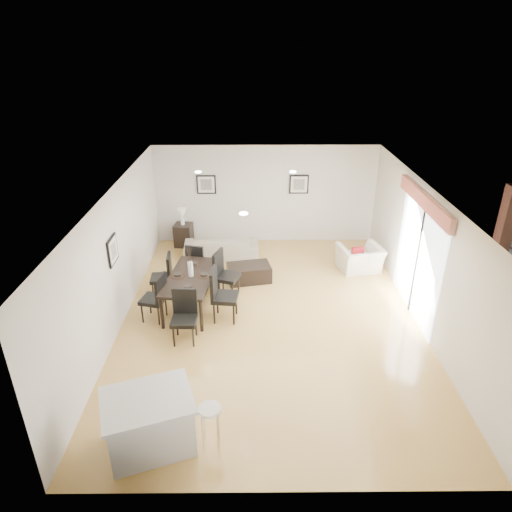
{
  "coord_description": "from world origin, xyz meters",
  "views": [
    {
      "loc": [
        -0.35,
        -7.92,
        5.25
      ],
      "look_at": [
        -0.29,
        0.4,
        1.23
      ],
      "focal_mm": 32.0,
      "sensor_mm": 36.0,
      "label": 1
    }
  ],
  "objects_px": {
    "kitchen_island": "(150,422)",
    "dining_chair_foot": "(197,261)",
    "armchair": "(360,259)",
    "coffee_table": "(249,273)",
    "dining_chair_wfar": "(165,274)",
    "dining_chair_enear": "(220,292)",
    "dining_chair_efar": "(223,272)",
    "dining_chair_head": "(184,313)",
    "sofa": "(221,247)",
    "dining_chair_wnear": "(157,295)",
    "bar_stool": "(210,413)",
    "side_table": "(184,235)",
    "dining_table": "(191,279)"
  },
  "relations": [
    {
      "from": "kitchen_island",
      "to": "dining_chair_foot",
      "type": "bearing_deg",
      "value": 69.39
    },
    {
      "from": "armchair",
      "to": "dining_chair_foot",
      "type": "distance_m",
      "value": 3.99
    },
    {
      "from": "dining_chair_foot",
      "to": "coffee_table",
      "type": "relative_size",
      "value": 0.97
    },
    {
      "from": "dining_chair_foot",
      "to": "coffee_table",
      "type": "xyz_separation_m",
      "value": [
        1.22,
        0.05,
        -0.34
      ]
    },
    {
      "from": "dining_chair_foot",
      "to": "coffee_table",
      "type": "height_order",
      "value": "dining_chair_foot"
    },
    {
      "from": "dining_chair_wfar",
      "to": "dining_chair_enear",
      "type": "distance_m",
      "value": 1.56
    },
    {
      "from": "dining_chair_enear",
      "to": "kitchen_island",
      "type": "relative_size",
      "value": 0.78
    },
    {
      "from": "dining_chair_efar",
      "to": "dining_chair_head",
      "type": "bearing_deg",
      "value": 177.71
    },
    {
      "from": "sofa",
      "to": "dining_chair_wnear",
      "type": "xyz_separation_m",
      "value": [
        -1.11,
        -2.97,
        0.29
      ]
    },
    {
      "from": "dining_chair_enear",
      "to": "bar_stool",
      "type": "distance_m",
      "value": 3.23
    },
    {
      "from": "side_table",
      "to": "kitchen_island",
      "type": "relative_size",
      "value": 0.43
    },
    {
      "from": "armchair",
      "to": "dining_chair_head",
      "type": "height_order",
      "value": "dining_chair_head"
    },
    {
      "from": "side_table",
      "to": "dining_table",
      "type": "bearing_deg",
      "value": -79.13
    },
    {
      "from": "coffee_table",
      "to": "side_table",
      "type": "distance_m",
      "value": 2.73
    },
    {
      "from": "sofa",
      "to": "dining_table",
      "type": "height_order",
      "value": "dining_table"
    },
    {
      "from": "dining_table",
      "to": "side_table",
      "type": "distance_m",
      "value": 3.29
    },
    {
      "from": "coffee_table",
      "to": "side_table",
      "type": "height_order",
      "value": "side_table"
    },
    {
      "from": "kitchen_island",
      "to": "sofa",
      "type": "bearing_deg",
      "value": 65.22
    },
    {
      "from": "dining_chair_wfar",
      "to": "coffee_table",
      "type": "bearing_deg",
      "value": 107.39
    },
    {
      "from": "dining_chair_enear",
      "to": "kitchen_island",
      "type": "distance_m",
      "value": 3.33
    },
    {
      "from": "armchair",
      "to": "coffee_table",
      "type": "height_order",
      "value": "armchair"
    },
    {
      "from": "side_table",
      "to": "bar_stool",
      "type": "bearing_deg",
      "value": -79.24
    },
    {
      "from": "dining_chair_head",
      "to": "bar_stool",
      "type": "distance_m",
      "value": 2.64
    },
    {
      "from": "dining_chair_enear",
      "to": "dining_chair_wfar",
      "type": "bearing_deg",
      "value": 60.3
    },
    {
      "from": "dining_chair_enear",
      "to": "dining_chair_efar",
      "type": "relative_size",
      "value": 1.06
    },
    {
      "from": "side_table",
      "to": "kitchen_island",
      "type": "distance_m",
      "value": 6.9
    },
    {
      "from": "dining_chair_wnear",
      "to": "dining_chair_wfar",
      "type": "distance_m",
      "value": 0.94
    },
    {
      "from": "dining_table",
      "to": "dining_chair_foot",
      "type": "relative_size",
      "value": 1.99
    },
    {
      "from": "dining_chair_head",
      "to": "coffee_table",
      "type": "relative_size",
      "value": 1.04
    },
    {
      "from": "dining_chair_wfar",
      "to": "dining_chair_foot",
      "type": "relative_size",
      "value": 1.05
    },
    {
      "from": "dining_chair_wfar",
      "to": "kitchen_island",
      "type": "xyz_separation_m",
      "value": [
        0.49,
        -4.13,
        -0.14
      ]
    },
    {
      "from": "dining_chair_foot",
      "to": "side_table",
      "type": "relative_size",
      "value": 1.55
    },
    {
      "from": "armchair",
      "to": "dining_chair_efar",
      "type": "bearing_deg",
      "value": 7.79
    },
    {
      "from": "dining_chair_head",
      "to": "side_table",
      "type": "relative_size",
      "value": 1.66
    },
    {
      "from": "side_table",
      "to": "armchair",
      "type": "bearing_deg",
      "value": -18.75
    },
    {
      "from": "dining_table",
      "to": "coffee_table",
      "type": "height_order",
      "value": "dining_table"
    },
    {
      "from": "dining_table",
      "to": "dining_chair_efar",
      "type": "bearing_deg",
      "value": 44.62
    },
    {
      "from": "side_table",
      "to": "bar_stool",
      "type": "relative_size",
      "value": 0.91
    },
    {
      "from": "dining_chair_enear",
      "to": "side_table",
      "type": "height_order",
      "value": "dining_chair_enear"
    },
    {
      "from": "dining_chair_wfar",
      "to": "side_table",
      "type": "bearing_deg",
      "value": 175.61
    },
    {
      "from": "side_table",
      "to": "kitchen_island",
      "type": "height_order",
      "value": "kitchen_island"
    },
    {
      "from": "coffee_table",
      "to": "side_table",
      "type": "xyz_separation_m",
      "value": [
        -1.81,
        2.03,
        0.11
      ]
    },
    {
      "from": "armchair",
      "to": "dining_table",
      "type": "relative_size",
      "value": 0.52
    },
    {
      "from": "armchair",
      "to": "dining_chair_wnear",
      "type": "bearing_deg",
      "value": 13.11
    },
    {
      "from": "sofa",
      "to": "side_table",
      "type": "bearing_deg",
      "value": -36.61
    },
    {
      "from": "dining_chair_wfar",
      "to": "dining_chair_enear",
      "type": "xyz_separation_m",
      "value": [
        1.27,
        -0.91,
        0.06
      ]
    },
    {
      "from": "armchair",
      "to": "dining_chair_head",
      "type": "relative_size",
      "value": 0.96
    },
    {
      "from": "sofa",
      "to": "coffee_table",
      "type": "xyz_separation_m",
      "value": [
        0.73,
        -1.32,
        -0.08
      ]
    },
    {
      "from": "dining_table",
      "to": "dining_chair_foot",
      "type": "xyz_separation_m",
      "value": [
        -0.02,
        1.13,
        -0.14
      ]
    },
    {
      "from": "sofa",
      "to": "side_table",
      "type": "distance_m",
      "value": 1.3
    }
  ]
}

